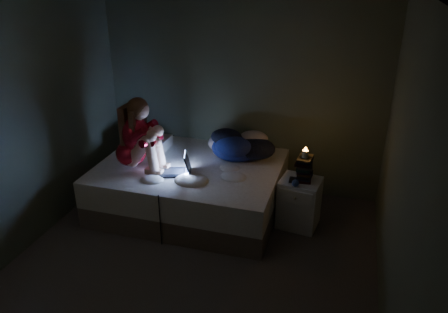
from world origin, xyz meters
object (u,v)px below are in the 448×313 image
at_px(bed, 191,186).
at_px(phone, 293,180).
at_px(candle, 305,153).
at_px(laptop, 174,163).
at_px(woman, 129,133).
at_px(nightstand, 299,203).

bearing_deg(bed, phone, -2.25).
bearing_deg(candle, bed, -180.00).
bearing_deg(laptop, bed, 52.41).
height_order(woman, nightstand, woman).
height_order(laptop, phone, laptop).
xyz_separation_m(bed, woman, (-0.63, -0.24, 0.73)).
bearing_deg(laptop, phone, -9.66).
bearing_deg(nightstand, bed, -172.81).
height_order(candle, phone, candle).
relative_size(bed, nightstand, 3.67).
xyz_separation_m(bed, phone, (1.24, -0.05, 0.29)).
bearing_deg(candle, woman, -173.02).
relative_size(laptop, nightstand, 0.63).
bearing_deg(woman, phone, 8.69).
distance_m(woman, laptop, 0.62).
height_order(woman, candle, woman).
height_order(bed, nightstand, bed).
xyz_separation_m(woman, candle, (1.98, 0.24, -0.11)).
distance_m(nightstand, candle, 0.62).
xyz_separation_m(laptop, nightstand, (1.42, 0.26, -0.43)).
relative_size(woman, phone, 6.20).
relative_size(laptop, candle, 4.58).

